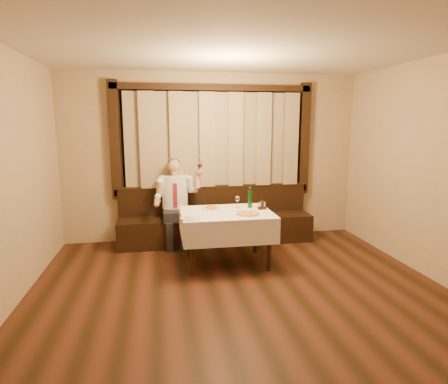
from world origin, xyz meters
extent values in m
cube|color=black|center=(0.00, 0.00, -0.01)|extent=(5.00, 6.00, 0.01)
cube|color=silver|center=(0.00, 0.00, 2.80)|extent=(5.00, 6.00, 0.01)
cube|color=tan|center=(0.00, 3.00, 1.40)|extent=(5.00, 0.01, 2.80)
cube|color=black|center=(0.00, 2.98, 1.70)|extent=(3.00, 0.02, 1.60)
cube|color=orange|center=(-0.70, 2.97, 1.40)|extent=(0.50, 0.01, 0.40)
cube|color=black|center=(0.00, 2.94, 0.85)|extent=(3.30, 0.12, 0.10)
cube|color=black|center=(0.00, 2.94, 2.55)|extent=(3.30, 0.12, 0.10)
cube|color=black|center=(-1.60, 2.94, 1.70)|extent=(0.16, 0.12, 1.90)
cube|color=black|center=(1.60, 2.94, 1.70)|extent=(0.16, 0.12, 1.90)
cube|color=#877357|center=(0.00, 2.88, 1.70)|extent=(2.90, 0.08, 1.55)
cube|color=black|center=(0.00, 2.68, 0.23)|extent=(3.20, 0.60, 0.45)
cube|color=black|center=(0.00, 2.92, 0.68)|extent=(3.20, 0.12, 0.45)
cube|color=black|center=(0.00, 2.92, 0.92)|extent=(3.20, 0.14, 0.04)
cylinder|color=black|center=(-0.52, 1.33, 0.35)|extent=(0.06, 0.06, 0.71)
cylinder|color=black|center=(0.52, 1.33, 0.35)|extent=(0.06, 0.06, 0.71)
cylinder|color=black|center=(-0.52, 2.07, 0.35)|extent=(0.06, 0.06, 0.71)
cylinder|color=black|center=(0.52, 2.07, 0.35)|extent=(0.06, 0.06, 0.71)
cube|color=black|center=(0.00, 1.70, 0.73)|extent=(1.20, 0.90, 0.04)
cube|color=white|center=(0.00, 1.70, 0.75)|extent=(1.26, 0.96, 0.01)
cube|color=white|center=(0.00, 1.22, 0.58)|extent=(1.26, 0.01, 0.35)
cube|color=white|center=(0.00, 2.18, 0.58)|extent=(1.26, 0.01, 0.35)
cube|color=white|center=(-0.63, 1.70, 0.58)|extent=(0.01, 0.96, 0.35)
cube|color=white|center=(0.63, 1.70, 0.58)|extent=(0.01, 0.96, 0.35)
cylinder|color=white|center=(0.26, 1.49, 0.76)|extent=(0.32, 0.32, 0.01)
cylinder|color=#C34E1D|center=(0.26, 1.49, 0.77)|extent=(0.29, 0.29, 0.01)
torus|color=tan|center=(0.26, 1.49, 0.77)|extent=(0.31, 0.31, 0.02)
sphere|color=black|center=(0.23, 1.50, 0.78)|extent=(0.02, 0.02, 0.02)
sphere|color=black|center=(0.29, 1.48, 0.78)|extent=(0.02, 0.02, 0.02)
cylinder|color=white|center=(-0.19, 1.89, 0.76)|extent=(0.28, 0.28, 0.02)
ellipsoid|color=#C0501E|center=(-0.19, 1.89, 0.81)|extent=(0.17, 0.17, 0.08)
cylinder|color=white|center=(-0.53, 1.39, 0.76)|extent=(0.26, 0.26, 0.02)
ellipsoid|color=beige|center=(-0.53, 1.39, 0.81)|extent=(0.16, 0.16, 0.07)
cylinder|color=#12541A|center=(0.39, 1.90, 0.88)|extent=(0.07, 0.07, 0.24)
cylinder|color=#12541A|center=(0.39, 1.90, 1.02)|extent=(0.03, 0.03, 0.06)
cylinder|color=silver|center=(0.39, 1.90, 1.05)|extent=(0.03, 0.03, 0.01)
cylinder|color=white|center=(0.20, 1.92, 0.76)|extent=(0.06, 0.06, 0.01)
cylinder|color=white|center=(0.20, 1.92, 0.81)|extent=(0.01, 0.01, 0.09)
ellipsoid|color=white|center=(0.20, 1.92, 0.89)|extent=(0.07, 0.07, 0.08)
cube|color=black|center=(0.53, 1.76, 0.78)|extent=(0.12, 0.07, 0.04)
cube|color=black|center=(0.53, 1.76, 0.84)|extent=(0.02, 0.06, 0.09)
cylinder|color=white|center=(0.50, 1.75, 0.82)|extent=(0.03, 0.03, 0.07)
cylinder|color=silver|center=(0.50, 1.75, 0.86)|extent=(0.03, 0.03, 0.01)
cylinder|color=white|center=(0.56, 1.76, 0.82)|extent=(0.03, 0.03, 0.07)
cylinder|color=silver|center=(0.56, 1.76, 0.86)|extent=(0.03, 0.03, 0.01)
cube|color=black|center=(-0.67, 2.56, 0.53)|extent=(0.39, 0.44, 0.16)
cube|color=black|center=(-0.78, 2.35, 0.23)|extent=(0.11, 0.12, 0.45)
cube|color=black|center=(-0.57, 2.35, 0.23)|extent=(0.11, 0.12, 0.45)
ellipsoid|color=white|center=(-0.67, 2.71, 0.87)|extent=(0.41, 0.26, 0.53)
cube|color=maroon|center=(-0.67, 2.58, 0.84)|extent=(0.06, 0.01, 0.39)
cylinder|color=tan|center=(-0.67, 2.71, 1.18)|extent=(0.10, 0.10, 0.08)
sphere|color=tan|center=(-0.67, 2.71, 1.30)|extent=(0.21, 0.21, 0.21)
ellipsoid|color=black|center=(-0.67, 2.74, 1.33)|extent=(0.21, 0.21, 0.16)
sphere|color=white|center=(-0.87, 2.71, 1.09)|extent=(0.13, 0.13, 0.13)
sphere|color=white|center=(-0.48, 2.71, 1.09)|extent=(0.13, 0.13, 0.13)
sphere|color=tan|center=(-0.97, 2.31, 0.76)|extent=(0.08, 0.08, 0.08)
sphere|color=tan|center=(-0.28, 2.54, 1.22)|extent=(0.09, 0.09, 0.09)
cylinder|color=white|center=(-0.28, 2.51, 1.25)|extent=(0.01, 0.01, 0.11)
ellipsoid|color=white|center=(-0.28, 2.51, 1.34)|extent=(0.08, 0.08, 0.10)
ellipsoid|color=#4C070F|center=(-0.28, 2.51, 1.32)|extent=(0.06, 0.06, 0.06)
camera|label=1|loc=(-0.90, -3.32, 1.98)|focal=30.00mm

